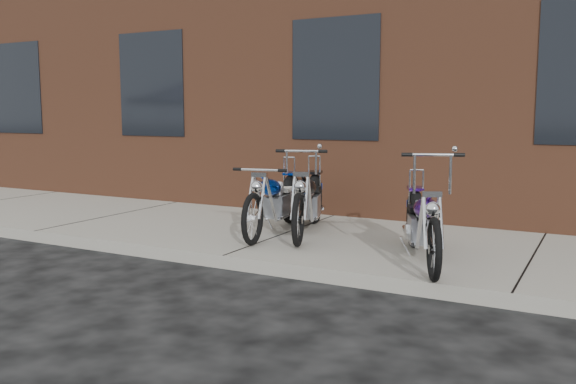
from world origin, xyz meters
The scene contains 6 objects.
ground centered at (0.00, 0.00, 0.00)m, with size 120.00×120.00×0.00m, color black.
sidewalk centered at (0.00, 1.50, 0.07)m, with size 22.00×3.00×0.15m, color #A09C8A.
building_brick centered at (0.00, 8.00, 4.00)m, with size 22.00×10.00×8.00m, color brown.
chopper_purple centered at (1.99, 0.77, 0.53)m, with size 0.92×1.96×1.18m.
chopper_blue centered at (-0.14, 1.41, 0.54)m, with size 0.62×2.15×0.94m.
chopper_third centered at (0.26, 1.57, 0.55)m, with size 0.84×2.13×1.12m.
Camera 1 is at (3.69, -5.42, 1.69)m, focal length 38.00 mm.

